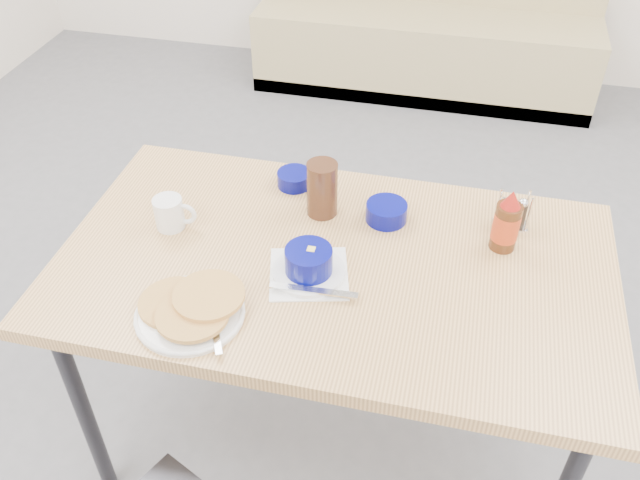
% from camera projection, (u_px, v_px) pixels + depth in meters
% --- Properties ---
extents(booth_bench, '(1.90, 0.56, 1.22)m').
position_uv_depth(booth_bench, '(427.00, 26.00, 3.86)').
color(booth_bench, tan).
rests_on(booth_bench, ground).
extents(dining_table, '(1.40, 0.80, 0.76)m').
position_uv_depth(dining_table, '(334.00, 279.00, 1.75)').
color(dining_table, tan).
rests_on(dining_table, ground).
extents(pancake_plate, '(0.25, 0.25, 0.05)m').
position_uv_depth(pancake_plate, '(191.00, 309.00, 1.56)').
color(pancake_plate, white).
rests_on(pancake_plate, dining_table).
extents(coffee_mug, '(0.11, 0.08, 0.09)m').
position_uv_depth(coffee_mug, '(170.00, 213.00, 1.79)').
color(coffee_mug, white).
rests_on(coffee_mug, dining_table).
extents(grits_setting, '(0.25, 0.23, 0.08)m').
position_uv_depth(grits_setting, '(309.00, 264.00, 1.65)').
color(grits_setting, white).
rests_on(grits_setting, dining_table).
extents(creamer_bowl, '(0.10, 0.10, 0.04)m').
position_uv_depth(creamer_bowl, '(294.00, 179.00, 1.95)').
color(creamer_bowl, '#040869').
rests_on(creamer_bowl, dining_table).
extents(butter_bowl, '(0.11, 0.11, 0.05)m').
position_uv_depth(butter_bowl, '(386.00, 212.00, 1.82)').
color(butter_bowl, '#040869').
rests_on(butter_bowl, dining_table).
extents(amber_tumbler, '(0.10, 0.10, 0.16)m').
position_uv_depth(amber_tumbler, '(322.00, 189.00, 1.81)').
color(amber_tumbler, '#3D2113').
rests_on(amber_tumbler, dining_table).
extents(condiment_caddy, '(0.10, 0.06, 0.11)m').
position_uv_depth(condiment_caddy, '(512.00, 215.00, 1.79)').
color(condiment_caddy, silver).
rests_on(condiment_caddy, dining_table).
extents(syrup_bottle, '(0.07, 0.07, 0.18)m').
position_uv_depth(syrup_bottle, '(506.00, 224.00, 1.70)').
color(syrup_bottle, '#47230F').
rests_on(syrup_bottle, dining_table).
extents(sugar_wrapper, '(0.05, 0.05, 0.00)m').
position_uv_depth(sugar_wrapper, '(217.00, 280.00, 1.65)').
color(sugar_wrapper, '#CD6044').
rests_on(sugar_wrapper, dining_table).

